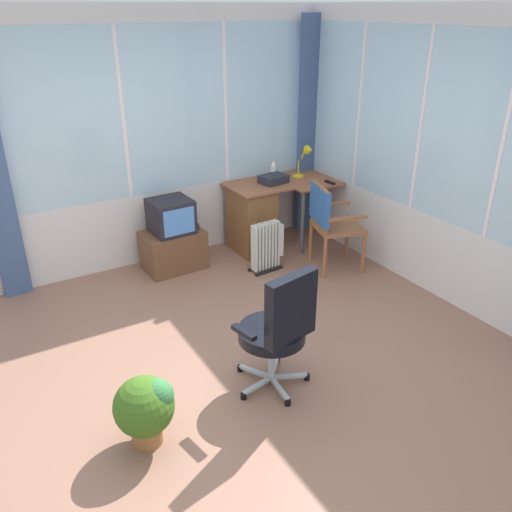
# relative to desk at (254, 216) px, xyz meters

# --- Properties ---
(ground) EXTENTS (5.62, 5.39, 0.06)m
(ground) POSITION_rel_desk_xyz_m (-1.33, -1.86, -0.44)
(ground) COLOR #8F6250
(north_window_panel) EXTENTS (4.62, 0.07, 2.66)m
(north_window_panel) POSITION_rel_desk_xyz_m (-1.33, 0.36, 0.91)
(north_window_panel) COLOR silver
(north_window_panel) RESTS_ON ground
(east_window_panel) EXTENTS (0.07, 4.39, 2.66)m
(east_window_panel) POSITION_rel_desk_xyz_m (1.01, -1.86, 0.91)
(east_window_panel) COLOR silver
(east_window_panel) RESTS_ON ground
(curtain_corner) EXTENTS (0.26, 0.09, 2.56)m
(curtain_corner) POSITION_rel_desk_xyz_m (0.88, 0.23, 0.86)
(curtain_corner) COLOR #435986
(curtain_corner) RESTS_ON ground
(desk) EXTENTS (1.24, 0.76, 0.78)m
(desk) POSITION_rel_desk_xyz_m (0.00, 0.00, 0.00)
(desk) COLOR #955438
(desk) RESTS_ON ground
(desk_lamp) EXTENTS (0.23, 0.19, 0.39)m
(desk_lamp) POSITION_rel_desk_xyz_m (0.71, -0.01, 0.62)
(desk_lamp) COLOR yellow
(desk_lamp) RESTS_ON desk
(tv_remote) EXTENTS (0.05, 0.15, 0.02)m
(tv_remote) POSITION_rel_desk_xyz_m (0.80, -0.36, 0.37)
(tv_remote) COLOR black
(tv_remote) RESTS_ON desk
(spray_bottle) EXTENTS (0.06, 0.06, 0.22)m
(spray_bottle) POSITION_rel_desk_xyz_m (0.34, 0.13, 0.47)
(spray_bottle) COLOR white
(spray_bottle) RESTS_ON desk
(paper_tray) EXTENTS (0.33, 0.27, 0.09)m
(paper_tray) POSITION_rel_desk_xyz_m (0.25, -0.01, 0.41)
(paper_tray) COLOR #24252F
(paper_tray) RESTS_ON desk
(wooden_armchair) EXTENTS (0.60, 0.60, 0.95)m
(wooden_armchair) POSITION_rel_desk_xyz_m (0.40, -0.84, 0.19)
(wooden_armchair) COLOR #985A39
(wooden_armchair) RESTS_ON ground
(office_chair) EXTENTS (0.62, 0.57, 1.00)m
(office_chair) POSITION_rel_desk_xyz_m (-1.14, -2.28, 0.14)
(office_chair) COLOR #B7B7BF
(office_chair) RESTS_ON ground
(tv_on_stand) EXTENTS (0.66, 0.47, 0.79)m
(tv_on_stand) POSITION_rel_desk_xyz_m (-1.02, 0.01, -0.06)
(tv_on_stand) COLOR brown
(tv_on_stand) RESTS_ON ground
(space_heater) EXTENTS (0.40, 0.19, 0.55)m
(space_heater) POSITION_rel_desk_xyz_m (-0.16, -0.55, -0.14)
(space_heater) COLOR silver
(space_heater) RESTS_ON ground
(potted_plant) EXTENTS (0.40, 0.40, 0.50)m
(potted_plant) POSITION_rel_desk_xyz_m (-2.17, -2.30, -0.12)
(potted_plant) COLOR #966036
(potted_plant) RESTS_ON ground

